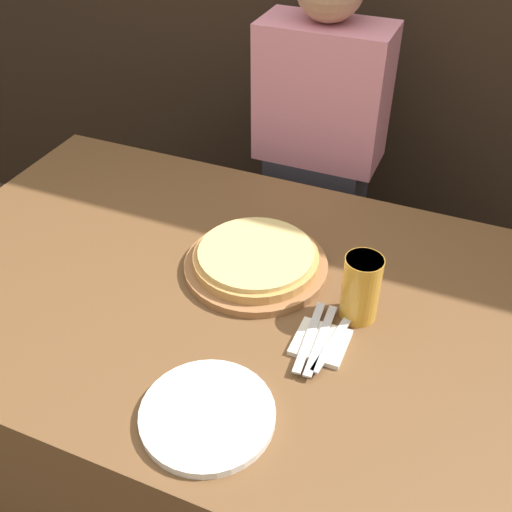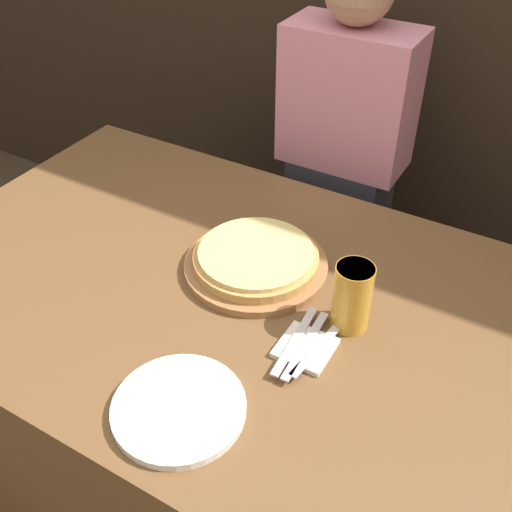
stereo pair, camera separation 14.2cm
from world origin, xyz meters
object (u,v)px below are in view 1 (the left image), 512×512
Objects in this scene: dinner_plate at (207,415)px; fork at (310,336)px; beer_glass at (361,286)px; pizza_on_board at (256,261)px; diner_person at (316,175)px; dinner_knife at (321,340)px; spoon at (332,343)px.

dinner_plate is 1.20× the size of fork.
dinner_plate is at bearing -116.23° from beer_glass.
pizza_on_board is 0.44m from dinner_plate.
diner_person is at bearing 114.77° from beer_glass.
fork and dinner_knife have the same top height.
pizza_on_board is 0.30m from spoon.
fork is 0.05m from spoon.
dinner_plate is at bearing -122.13° from spoon.
diner_person is (-0.05, 0.62, -0.12)m from pizza_on_board.
dinner_knife is at bearing 180.00° from spoon.
dinner_plate is 1.41× the size of spoon.
pizza_on_board is 0.64m from diner_person.
dinner_plate is at bearing -82.93° from diner_person.
fork is 0.16× the size of diner_person.
pizza_on_board is at bearing 100.97° from dinner_plate.
beer_glass is 0.12× the size of diner_person.
spoon is at bearing -0.00° from dinner_knife.
diner_person is (-0.29, 0.80, -0.11)m from spoon.
dinner_knife is at bearing -71.48° from diner_person.
diner_person is (-0.24, 0.80, -0.11)m from fork.
pizza_on_board is at bearing 144.43° from spoon.
diner_person is at bearing 94.32° from pizza_on_board.
beer_glass reaches higher than dinner_knife.
dinner_plate is (0.08, -0.43, -0.02)m from pizza_on_board.
spoon is (0.05, -0.00, 0.00)m from fork.
dinner_knife is 0.16× the size of diner_person.
dinner_knife is (0.22, -0.18, -0.01)m from pizza_on_board.
spoon is at bearing 57.87° from dinner_plate.
fork is at bearing 66.54° from dinner_plate.
dinner_plate reaches higher than spoon.
beer_glass is 0.42m from dinner_plate.
diner_person reaches higher than fork.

